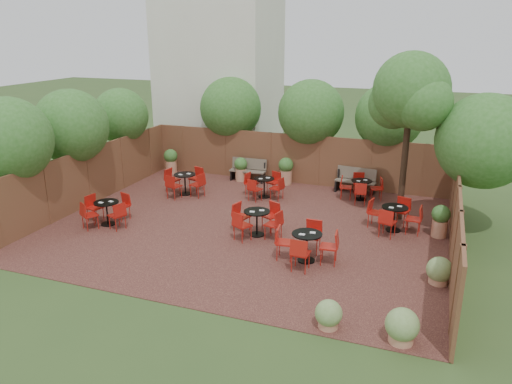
% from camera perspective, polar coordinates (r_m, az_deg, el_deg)
% --- Properties ---
extents(ground, '(80.00, 80.00, 0.00)m').
position_cam_1_polar(ground, '(15.73, -0.89, -3.97)').
color(ground, '#354F23').
rests_on(ground, ground).
extents(courtyard_paving, '(12.00, 10.00, 0.02)m').
position_cam_1_polar(courtyard_paving, '(15.73, -0.89, -3.93)').
color(courtyard_paving, '#351815').
rests_on(courtyard_paving, ground).
extents(fence_back, '(12.00, 0.08, 2.00)m').
position_cam_1_polar(fence_back, '(19.93, 4.32, 3.81)').
color(fence_back, brown).
rests_on(fence_back, ground).
extents(fence_left, '(0.08, 10.00, 2.00)m').
position_cam_1_polar(fence_left, '(18.34, -18.67, 1.61)').
color(fence_left, brown).
rests_on(fence_left, ground).
extents(fence_right, '(0.08, 10.00, 2.00)m').
position_cam_1_polar(fence_right, '(14.45, 21.89, -3.14)').
color(fence_right, brown).
rests_on(fence_right, ground).
extents(neighbour_building, '(5.00, 4.00, 8.00)m').
position_cam_1_polar(neighbour_building, '(23.77, -4.15, 13.48)').
color(neighbour_building, silver).
rests_on(neighbour_building, ground).
extents(overhang_foliage, '(15.99, 10.88, 2.79)m').
position_cam_1_polar(overhang_foliage, '(17.84, -1.03, 8.00)').
color(overhang_foliage, '#2F6621').
rests_on(overhang_foliage, ground).
extents(courtyard_tree, '(2.55, 2.45, 5.32)m').
position_cam_1_polar(courtyard_tree, '(16.01, 17.28, 10.49)').
color(courtyard_tree, black).
rests_on(courtyard_tree, courtyard_paving).
extents(park_bench_left, '(1.48, 0.52, 0.91)m').
position_cam_1_polar(park_bench_left, '(20.27, -0.89, 2.60)').
color(park_bench_left, brown).
rests_on(park_bench_left, courtyard_paving).
extents(park_bench_right, '(1.56, 0.66, 0.93)m').
position_cam_1_polar(park_bench_right, '(19.18, 11.37, 1.37)').
color(park_bench_right, brown).
rests_on(park_bench_right, courtyard_paving).
extents(bistro_tables, '(10.16, 7.16, 0.92)m').
position_cam_1_polar(bistro_tables, '(16.13, 1.06, -1.62)').
color(bistro_tables, black).
rests_on(bistro_tables, courtyard_paving).
extents(planters, '(11.50, 4.06, 1.08)m').
position_cam_1_polar(planters, '(19.14, 1.32, 1.94)').
color(planters, tan).
rests_on(planters, courtyard_paving).
extents(low_shrubs, '(2.71, 3.45, 0.73)m').
position_cam_1_polar(low_shrubs, '(11.34, 16.03, -12.09)').
color(low_shrubs, tan).
rests_on(low_shrubs, courtyard_paving).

